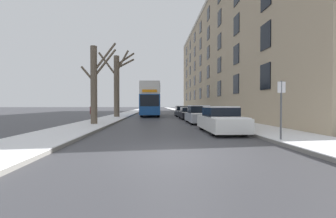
% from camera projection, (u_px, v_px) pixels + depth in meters
% --- Properties ---
extents(ground_plane, '(320.00, 320.00, 0.00)m').
position_uv_depth(ground_plane, '(178.00, 154.00, 6.96)').
color(ground_plane, '#424247').
extents(sidewalk_left, '(3.00, 130.00, 0.16)m').
position_uv_depth(sidewalk_left, '(137.00, 110.00, 59.56)').
color(sidewalk_left, slate).
rests_on(sidewalk_left, ground).
extents(sidewalk_right, '(3.00, 130.00, 0.16)m').
position_uv_depth(sidewalk_right, '(178.00, 110.00, 60.17)').
color(sidewalk_right, slate).
rests_on(sidewalk_right, ground).
extents(terrace_facade_right, '(9.10, 51.37, 17.50)m').
position_uv_depth(terrace_facade_right, '(232.00, 59.00, 35.51)').
color(terrace_facade_right, tan).
rests_on(terrace_facade_right, ground).
extents(bare_tree_left_0, '(2.63, 2.43, 6.38)m').
position_uv_depth(bare_tree_left_0, '(95.00, 83.00, 16.42)').
color(bare_tree_left_0, brown).
rests_on(bare_tree_left_0, ground).
extents(bare_tree_left_1, '(4.13, 1.81, 8.11)m').
position_uv_depth(bare_tree_left_1, '(117.00, 83.00, 26.35)').
color(bare_tree_left_1, brown).
rests_on(bare_tree_left_1, ground).
extents(double_decker_bus, '(2.50, 10.30, 4.39)m').
position_uv_depth(double_decker_bus, '(151.00, 98.00, 31.26)').
color(double_decker_bus, '#194C99').
rests_on(double_decker_bus, ground).
extents(parked_car_0, '(1.80, 4.43, 1.45)m').
position_uv_depth(parked_car_0, '(221.00, 120.00, 12.39)').
color(parked_car_0, silver).
rests_on(parked_car_0, ground).
extents(parked_car_1, '(1.82, 4.23, 1.51)m').
position_uv_depth(parked_car_1, '(199.00, 115.00, 18.71)').
color(parked_car_1, '#9EA3AD').
rests_on(parked_car_1, ground).
extents(parked_car_2, '(1.83, 4.02, 1.30)m').
position_uv_depth(parked_car_2, '(189.00, 113.00, 24.44)').
color(parked_car_2, black).
rests_on(parked_car_2, ground).
extents(parked_car_3, '(1.82, 4.39, 1.41)m').
position_uv_depth(parked_car_3, '(182.00, 111.00, 30.45)').
color(parked_car_3, '#474C56').
rests_on(parked_car_3, ground).
extents(pedestrian_left_sidewalk, '(0.35, 0.35, 1.60)m').
position_uv_depth(pedestrian_left_sidewalk, '(92.00, 113.00, 19.09)').
color(pedestrian_left_sidewalk, black).
rests_on(pedestrian_left_sidewalk, ground).
extents(street_sign_post, '(0.32, 0.07, 2.48)m').
position_uv_depth(street_sign_post, '(281.00, 108.00, 8.88)').
color(street_sign_post, '#4C4F54').
rests_on(street_sign_post, ground).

